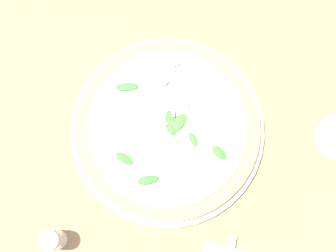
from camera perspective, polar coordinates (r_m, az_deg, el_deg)
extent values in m
plane|color=#9E7A56|center=(0.81, 2.35, -1.82)|extent=(6.00, 6.00, 0.00)
cylinder|color=silver|center=(0.80, 0.00, -0.38)|extent=(0.33, 0.33, 0.01)
cylinder|color=tan|center=(0.79, 0.00, -0.14)|extent=(0.31, 0.31, 0.02)
cylinder|color=silver|center=(0.78, 0.00, 0.05)|extent=(0.27, 0.27, 0.01)
ellipsoid|color=#417B37|center=(0.79, -5.04, 4.77)|extent=(0.03, 0.04, 0.01)
ellipsoid|color=#3B7B34|center=(0.76, -2.44, -6.60)|extent=(0.03, 0.04, 0.01)
ellipsoid|color=#428D33|center=(0.77, 3.21, -1.36)|extent=(0.02, 0.03, 0.01)
ellipsoid|color=#3C852E|center=(0.77, 0.37, 0.38)|extent=(0.05, 0.04, 0.01)
ellipsoid|color=#458935|center=(0.77, 1.26, 0.34)|extent=(0.04, 0.03, 0.01)
ellipsoid|color=#3E8D2E|center=(0.77, 6.13, -3.56)|extent=(0.02, 0.03, 0.01)
ellipsoid|color=#3C832F|center=(0.77, -5.34, -3.96)|extent=(0.02, 0.03, 0.01)
cube|color=#EFE5C6|center=(0.77, 0.53, 0.35)|extent=(0.00, 0.01, 0.00)
cube|color=#EFE5C6|center=(0.77, -0.17, 0.25)|extent=(0.01, 0.00, 0.00)
cube|color=#EFE5C6|center=(0.78, 2.28, 2.95)|extent=(0.01, 0.01, 0.01)
cube|color=#EFE5C6|center=(0.80, 1.00, 7.55)|extent=(0.01, 0.01, 0.01)
cube|color=#EFE5C6|center=(0.77, 0.64, 1.54)|extent=(0.01, 0.01, 0.01)
cube|color=#EFE5C6|center=(0.76, 1.21, -1.77)|extent=(0.01, 0.01, 0.01)
cube|color=#EFE5C6|center=(0.77, -1.14, 0.15)|extent=(0.00, 0.01, 0.00)
cube|color=#EFE5C6|center=(0.79, -0.28, 5.31)|extent=(0.01, 0.00, 0.01)
cube|color=#EFE5C6|center=(0.76, -3.86, -4.27)|extent=(0.01, 0.01, 0.01)
cube|color=#EFE5C6|center=(0.77, -7.11, -2.69)|extent=(0.01, 0.01, 0.01)
cylinder|color=silver|center=(0.79, -13.69, -13.34)|extent=(0.03, 0.03, 0.06)
cylinder|color=#B7B7BF|center=(0.75, -14.30, -13.35)|extent=(0.03, 0.03, 0.01)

